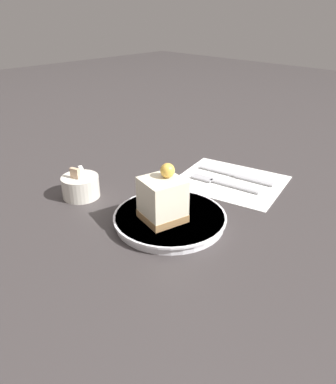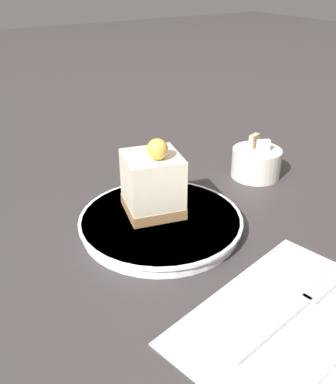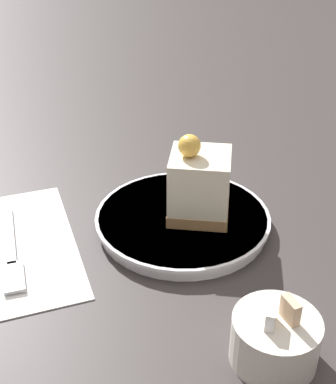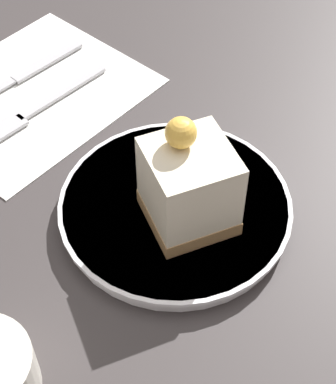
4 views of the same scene
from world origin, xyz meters
The scene contains 7 objects.
ground_plane centered at (0.00, 0.00, 0.00)m, with size 4.00×4.00×0.00m, color #383333.
plate centered at (0.02, 0.00, 0.01)m, with size 0.21×0.21×0.02m.
cake_slice centered at (0.00, 0.00, 0.06)m, with size 0.08×0.08×0.11m.
napkin centered at (0.25, 0.03, 0.00)m, with size 0.25×0.27×0.00m.
fork centered at (0.22, 0.04, 0.01)m, with size 0.05×0.17×0.00m.
knife centered at (0.28, 0.02, 0.01)m, with size 0.04×0.19×0.00m.
sugar_bowl centered at (-0.03, 0.21, 0.02)m, with size 0.08×0.08×0.07m.
Camera 1 is at (-0.41, -0.42, 0.37)m, focal length 35.00 mm.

